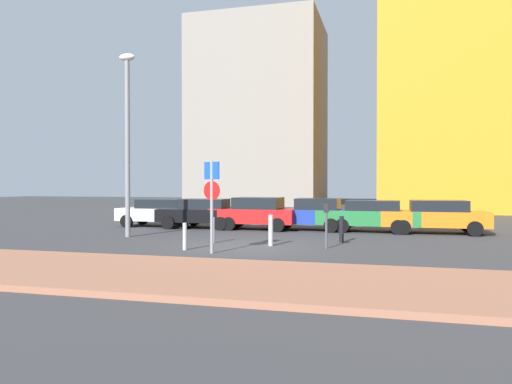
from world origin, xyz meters
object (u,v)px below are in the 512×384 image
at_px(parked_car_white, 161,212).
at_px(traffic_bollard_far, 213,230).
at_px(parked_car_green, 369,215).
at_px(traffic_bollard_mid, 185,236).
at_px(parked_car_red, 255,213).
at_px(traffic_bollard_near, 342,229).
at_px(street_lamp, 127,130).
at_px(parked_car_orange, 435,216).
at_px(parking_meter, 326,220).
at_px(parked_car_black, 204,213).
at_px(parked_car_blue, 313,214).
at_px(parking_sign_post, 212,195).
at_px(traffic_bollard_edge, 271,230).

distance_m(parked_car_white, traffic_bollard_far, 7.85).
xyz_separation_m(parked_car_green, traffic_bollard_mid, (-5.66, -7.95, -0.32)).
xyz_separation_m(parked_car_red, traffic_bollard_far, (-0.07, -5.70, -0.34)).
distance_m(parked_car_white, traffic_bollard_near, 10.64).
xyz_separation_m(street_lamp, traffic_bollard_far, (4.16, -1.11, -3.95)).
bearing_deg(parked_car_red, street_lamp, -132.63).
bearing_deg(parked_car_orange, street_lamp, -158.72).
bearing_deg(parked_car_white, parking_meter, -34.60).
relative_size(parked_car_black, parked_car_orange, 1.00).
xyz_separation_m(parked_car_black, parked_car_blue, (5.36, 0.45, 0.01)).
xyz_separation_m(traffic_bollard_near, traffic_bollard_mid, (-4.82, -3.51, -0.04)).
relative_size(parked_car_blue, street_lamp, 0.61).
distance_m(parked_car_white, parked_car_red, 5.13).
bearing_deg(parking_sign_post, traffic_bollard_mid, 155.51).
xyz_separation_m(parked_car_red, parked_car_orange, (8.20, 0.25, -0.03)).
relative_size(street_lamp, traffic_bollard_far, 7.97).
bearing_deg(parking_meter, traffic_bollard_far, 174.64).
xyz_separation_m(parked_car_black, street_lamp, (-1.59, -4.58, 3.66)).
xyz_separation_m(parked_car_white, parked_car_black, (2.48, -0.32, 0.01)).
relative_size(parking_sign_post, traffic_bollard_edge, 2.66).
bearing_deg(parked_car_orange, parking_sign_post, -130.89).
bearing_deg(parked_car_blue, parked_car_black, -175.17).
height_order(parking_sign_post, parking_meter, parking_sign_post).
bearing_deg(traffic_bollard_near, traffic_bollard_far, -162.04).
height_order(parking_sign_post, traffic_bollard_near, parking_sign_post).
bearing_deg(parked_car_red, traffic_bollard_near, -43.04).
distance_m(parked_car_black, traffic_bollard_edge, 7.63).
bearing_deg(parked_car_black, parked_car_white, 172.61).
bearing_deg(parked_car_red, parking_meter, -55.60).
xyz_separation_m(parked_car_red, parked_car_blue, (2.72, 0.44, -0.04)).
bearing_deg(parking_sign_post, street_lamp, 144.19).
distance_m(parked_car_red, traffic_bollard_far, 5.71).
height_order(parked_car_green, parked_car_orange, parked_car_orange).
xyz_separation_m(parked_car_green, traffic_bollard_far, (-5.43, -5.93, -0.29)).
distance_m(parking_sign_post, traffic_bollard_mid, 1.87).
relative_size(parked_car_green, parked_car_orange, 1.02).
relative_size(parked_car_white, parked_car_green, 0.95).
distance_m(parked_car_green, parked_car_orange, 2.84).
distance_m(parked_car_red, parked_car_orange, 8.20).
height_order(traffic_bollard_mid, traffic_bollard_edge, traffic_bollard_edge).
relative_size(parking_sign_post, traffic_bollard_mid, 3.23).
height_order(parked_car_white, traffic_bollard_near, parked_car_white).
xyz_separation_m(parked_car_black, traffic_bollard_edge, (4.83, -5.90, -0.22)).
bearing_deg(parked_car_orange, parked_car_black, -178.63).
xyz_separation_m(parked_car_red, street_lamp, (-4.22, -4.59, 3.61)).
bearing_deg(parking_meter, parked_car_red, 124.40).
height_order(parked_car_green, traffic_bollard_mid, parked_car_green).
xyz_separation_m(parking_sign_post, traffic_bollard_edge, (1.35, 2.33, -1.29)).
relative_size(street_lamp, traffic_bollard_mid, 8.40).
height_order(traffic_bollard_mid, traffic_bollard_far, traffic_bollard_far).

